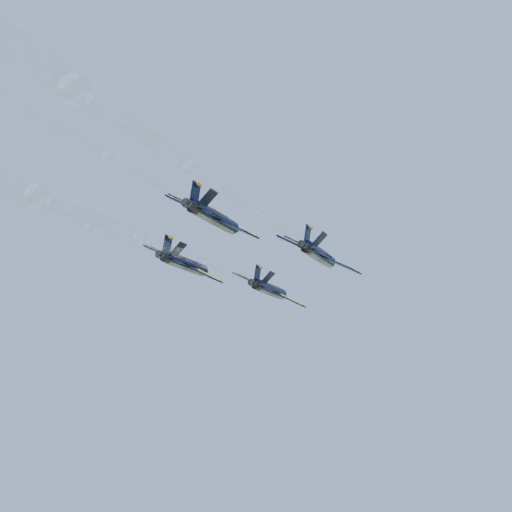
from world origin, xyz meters
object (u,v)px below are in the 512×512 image
Objects in this scene: jet_lead at (270,290)px; jet_left at (185,264)px; jet_right at (319,255)px; jet_slot at (215,218)px.

jet_left is at bearing -119.21° from jet_lead.
jet_right is 16.52m from jet_slot.
jet_left is (-2.65, -14.72, 0.00)m from jet_lead.
jet_slot is at bearing -57.44° from jet_left.
jet_lead is 14.84m from jet_right.
jet_lead is 14.96m from jet_left.
jet_slot is at bearing -88.00° from jet_lead.
jet_lead and jet_right have the same top height.
jet_right is at bearing 4.94° from jet_left.
jet_right is at bearing 59.76° from jet_slot.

